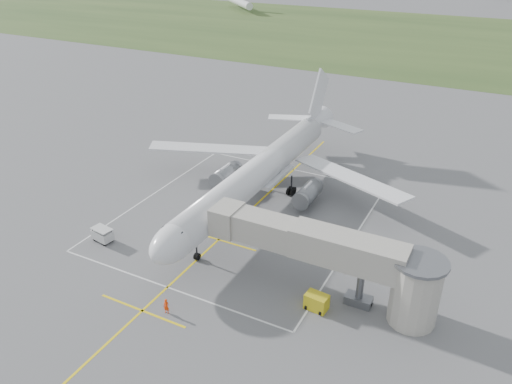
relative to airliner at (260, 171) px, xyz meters
The scene contains 10 objects.
ground 4.46m from the airliner, 90.00° to the right, with size 700.00×700.00×0.00m, color #5C5B5E.
grass_strip 129.32m from the airliner, 90.00° to the left, with size 700.00×120.00×0.02m, color #2F481F.
apron_markings 7.90m from the airliner, 90.00° to the right, with size 28.20×60.00×0.01m.
airliner is the anchor object (origin of this frame).
jet_bridge 21.22m from the airliner, 42.19° to the right, with size 23.40×5.00×7.20m.
gpu_unit 22.54m from the airliner, 48.92° to the right, with size 2.27×1.70×1.61m.
baggage_cart 21.17m from the airliner, 124.44° to the right, with size 2.65×1.83×1.71m.
ramp_worker_nose 24.27m from the airliner, 84.55° to the right, with size 0.58×0.38×1.58m, color #F13807.
ramp_worker_wing 5.66m from the airliner, 147.55° to the right, with size 0.93×0.73×1.92m, color orange.
distant_aircraft 164.63m from the airliner, 87.36° to the left, with size 229.78×25.58×8.85m.
Camera 1 is at (26.71, -51.77, 32.06)m, focal length 35.00 mm.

